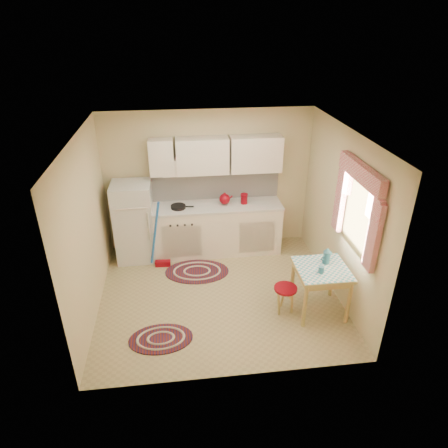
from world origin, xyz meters
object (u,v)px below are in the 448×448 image
(fridge, at_px, (134,222))
(table, at_px, (319,290))
(base_cabinets, at_px, (217,229))
(stool, at_px, (285,299))

(fridge, distance_m, table, 3.26)
(fridge, bearing_deg, base_cabinets, 2.01)
(base_cabinets, height_order, table, base_cabinets)
(base_cabinets, distance_m, stool, 1.99)
(table, bearing_deg, stool, 176.66)
(base_cabinets, xyz_separation_m, stool, (0.79, -1.81, -0.23))
(base_cabinets, bearing_deg, stool, -66.55)
(fridge, xyz_separation_m, stool, (2.21, -1.76, -0.49))
(fridge, xyz_separation_m, table, (2.70, -1.79, -0.34))
(fridge, xyz_separation_m, base_cabinets, (1.42, 0.05, -0.26))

